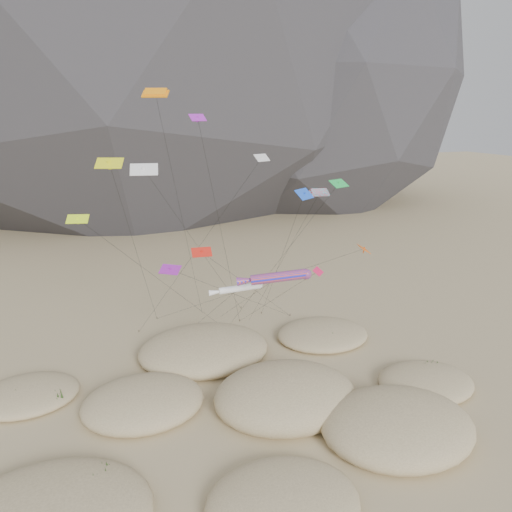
% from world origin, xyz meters
% --- Properties ---
extents(ground, '(500.00, 500.00, 0.00)m').
position_xyz_m(ground, '(0.00, 0.00, 0.00)').
color(ground, '#CCB789').
rests_on(ground, ground).
extents(dunes, '(49.77, 36.47, 4.46)m').
position_xyz_m(dunes, '(-1.99, 2.86, 0.76)').
color(dunes, '#CCB789').
rests_on(dunes, ground).
extents(dune_grass, '(43.00, 29.31, 1.49)m').
position_xyz_m(dune_grass, '(-1.51, 4.12, 0.85)').
color(dune_grass, black).
rests_on(dune_grass, ground).
extents(kite_stakes, '(20.80, 6.71, 0.30)m').
position_xyz_m(kite_stakes, '(1.50, 24.18, 0.15)').
color(kite_stakes, '#3F2D1E').
rests_on(kite_stakes, ground).
extents(rainbow_tube_kite, '(7.45, 20.08, 12.55)m').
position_xyz_m(rainbow_tube_kite, '(2.62, 6.89, 11.70)').
color(rainbow_tube_kite, '#FF4F1A').
rests_on(rainbow_tube_kite, ground).
extents(white_tube_kite, '(5.80, 13.21, 10.28)m').
position_xyz_m(white_tube_kite, '(-0.39, 10.29, 9.70)').
color(white_tube_kite, white).
rests_on(white_tube_kite, ground).
extents(orange_parafoil, '(8.28, 12.28, 30.03)m').
position_xyz_m(orange_parafoil, '(-6.74, 16.86, 29.15)').
color(orange_parafoil, orange).
rests_on(orange_parafoil, ground).
extents(multi_parafoil, '(5.33, 12.06, 19.57)m').
position_xyz_m(multi_parafoil, '(9.65, 11.93, 18.89)').
color(multi_parafoil, '#FB1A3F').
rests_on(multi_parafoil, ground).
extents(delta_kites, '(32.93, 21.85, 27.44)m').
position_xyz_m(delta_kites, '(-0.93, 11.33, 17.97)').
color(delta_kites, red).
rests_on(delta_kites, ground).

